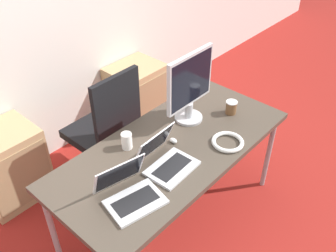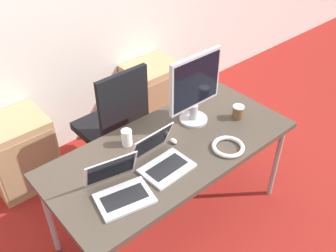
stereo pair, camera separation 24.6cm
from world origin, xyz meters
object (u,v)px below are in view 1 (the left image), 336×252
at_px(laptop_left, 130,192).
at_px(cable_coil, 228,142).
at_px(laptop_right, 166,160).
at_px(office_chair, 106,139).
at_px(cabinet_left, 8,166).
at_px(coffee_cup_brown, 231,107).
at_px(mouse, 173,141).
at_px(monitor, 190,87).
at_px(cabinet_right, 137,94).
at_px(coffee_cup_white, 127,141).

relative_size(laptop_left, cable_coil, 1.65).
height_order(laptop_right, cable_coil, laptop_right).
xyz_separation_m(office_chair, cabinet_left, (-0.68, 0.42, -0.09)).
bearing_deg(coffee_cup_brown, cabinet_left, 135.87).
distance_m(cabinet_left, mouse, 1.41).
distance_m(laptop_right, cable_coil, 0.47).
distance_m(monitor, mouse, 0.40).
height_order(cabinet_left, monitor, monitor).
height_order(laptop_left, laptop_right, laptop_left).
relative_size(laptop_left, mouse, 6.41).
relative_size(cabinet_right, mouse, 11.19).
bearing_deg(cable_coil, monitor, 82.87).
xyz_separation_m(laptop_left, coffee_cup_brown, (1.10, 0.06, 0.00)).
bearing_deg(monitor, coffee_cup_brown, -35.39).
height_order(monitor, coffee_cup_white, monitor).
distance_m(cabinet_right, cable_coil, 1.57).
bearing_deg(coffee_cup_white, coffee_cup_brown, -19.77).
bearing_deg(cable_coil, cabinet_right, 70.99).
relative_size(laptop_left, laptop_right, 1.13).
xyz_separation_m(monitor, coffee_cup_white, (-0.53, 0.10, -0.22)).
relative_size(cabinet_left, laptop_right, 1.97).
height_order(laptop_left, monitor, monitor).
xyz_separation_m(laptop_right, mouse, (0.20, 0.12, -0.03)).
xyz_separation_m(cabinet_right, cable_coil, (-0.49, -1.42, 0.45)).
bearing_deg(laptop_left, coffee_cup_brown, 2.88).
distance_m(cabinet_left, coffee_cup_brown, 1.83).
distance_m(cabinet_right, coffee_cup_white, 1.44).
distance_m(laptop_left, coffee_cup_brown, 1.10).
distance_m(mouse, coffee_cup_brown, 0.56).
distance_m(cabinet_left, cable_coil, 1.77).
xyz_separation_m(cabinet_left, cabinet_right, (1.44, 0.00, 0.00)).
height_order(cabinet_right, cable_coil, cable_coil).
xyz_separation_m(mouse, coffee_cup_white, (-0.25, 0.20, 0.04)).
height_order(laptop_left, mouse, laptop_left).
bearing_deg(cabinet_right, office_chair, -151.16).
relative_size(laptop_right, cable_coil, 1.47).
xyz_separation_m(laptop_left, mouse, (0.55, 0.15, -0.03)).
xyz_separation_m(cabinet_right, monitor, (-0.44, -1.04, 0.71)).
xyz_separation_m(cabinet_left, laptop_right, (0.51, -1.25, 0.48)).
distance_m(laptop_left, coffee_cup_white, 0.46).
relative_size(cabinet_right, coffee_cup_white, 5.52).
distance_m(cabinet_right, laptop_right, 1.63).
xyz_separation_m(monitor, mouse, (-0.28, -0.10, -0.26)).
relative_size(office_chair, cabinet_right, 1.69).
distance_m(cabinet_left, laptop_right, 1.43).
relative_size(mouse, coffee_cup_white, 0.49).
bearing_deg(laptop_left, cabinet_left, 97.39).
height_order(laptop_right, coffee_cup_brown, laptop_right).
bearing_deg(cabinet_left, cable_coil, -56.25).
xyz_separation_m(cabinet_left, cable_coil, (0.95, -1.42, 0.45)).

